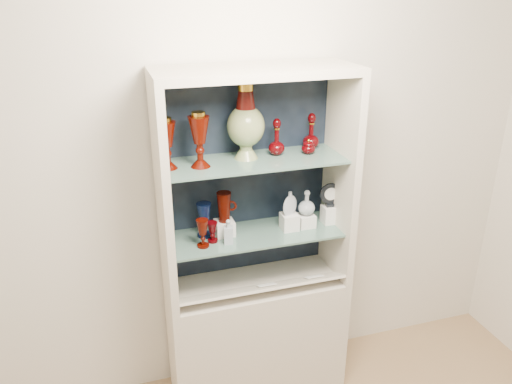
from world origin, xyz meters
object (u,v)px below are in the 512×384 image
object	(u,v)px
pedestal_lamp_right	(199,140)
cameo_medallion	(330,195)
ruby_goblet_tall	(203,233)
clear_square_bottle	(228,231)
ruby_pitcher	(224,207)
pedestal_lamp_left	(167,144)
cobalt_goblet	(204,220)
ruby_decanter_b	(311,130)
ruby_goblet_small	(212,232)
enamel_urn	(246,121)
lidded_bowl	(308,146)
clear_round_decanter	(307,203)
flat_flask	(290,203)
ruby_decanter_a	(277,135)

from	to	relation	value
pedestal_lamp_right	cameo_medallion	bearing A→B (deg)	1.51
ruby_goblet_tall	clear_square_bottle	distance (m)	0.14
ruby_pitcher	pedestal_lamp_left	bearing A→B (deg)	-154.66
pedestal_lamp_left	cobalt_goblet	xyz separation A→B (m)	(0.17, 0.04, -0.45)
cobalt_goblet	cameo_medallion	world-z (taller)	cameo_medallion
ruby_decanter_b	ruby_goblet_small	size ratio (longest dim) A/B	1.85
cobalt_goblet	ruby_goblet_tall	size ratio (longest dim) A/B	1.25
cameo_medallion	enamel_urn	bearing A→B (deg)	-177.74
ruby_goblet_tall	clear_square_bottle	world-z (taller)	ruby_goblet_tall
ruby_goblet_tall	lidded_bowl	bearing A→B (deg)	7.54
clear_round_decanter	cameo_medallion	bearing A→B (deg)	1.87
enamel_urn	cobalt_goblet	world-z (taller)	enamel_urn
ruby_pitcher	pedestal_lamp_right	bearing A→B (deg)	-138.52
ruby_goblet_small	flat_flask	size ratio (longest dim) A/B	0.83
clear_round_decanter	enamel_urn	bearing A→B (deg)	171.96
pedestal_lamp_right	ruby_goblet_tall	size ratio (longest dim) A/B	1.80
pedestal_lamp_right	clear_round_decanter	xyz separation A→B (m)	(0.58, 0.01, -0.42)
ruby_decanter_b	flat_flask	bearing A→B (deg)	-145.50
pedestal_lamp_left	enamel_urn	distance (m)	0.41
ruby_decanter_b	flat_flask	xyz separation A→B (m)	(-0.15, -0.10, -0.37)
pedestal_lamp_right	ruby_decanter_a	size ratio (longest dim) A/B	1.25
ruby_decanter_b	cameo_medallion	world-z (taller)	ruby_decanter_b
clear_round_decanter	cameo_medallion	distance (m)	0.15
enamel_urn	cameo_medallion	bearing A→B (deg)	-5.06
clear_round_decanter	lidded_bowl	bearing A→B (deg)	79.03
pedestal_lamp_right	cameo_medallion	distance (m)	0.82
pedestal_lamp_left	cobalt_goblet	bearing A→B (deg)	14.14
pedestal_lamp_right	ruby_goblet_tall	world-z (taller)	pedestal_lamp_right
clear_round_decanter	ruby_pitcher	bearing A→B (deg)	175.57
ruby_goblet_tall	cameo_medallion	bearing A→B (deg)	5.18
lidded_bowl	clear_round_decanter	world-z (taller)	lidded_bowl
pedestal_lamp_left	clear_round_decanter	bearing A→B (deg)	-0.57
flat_flask	ruby_goblet_tall	bearing A→B (deg)	163.22
ruby_decanter_b	ruby_pitcher	distance (m)	0.63
cobalt_goblet	ruby_pitcher	distance (m)	0.13
pedestal_lamp_left	clear_square_bottle	world-z (taller)	pedestal_lamp_left
ruby_decanter_a	clear_square_bottle	distance (m)	0.56
pedestal_lamp_right	ruby_pitcher	xyz separation A→B (m)	(0.12, 0.05, -0.39)
pedestal_lamp_right	ruby_goblet_small	distance (m)	0.50
ruby_pitcher	flat_flask	world-z (taller)	ruby_pitcher
enamel_urn	lidded_bowl	size ratio (longest dim) A/B	4.77
ruby_decanter_a	ruby_pitcher	size ratio (longest dim) A/B	1.34
enamel_urn	ruby_decanter_b	xyz separation A→B (m)	(0.38, 0.05, -0.09)
ruby_goblet_tall	cameo_medallion	world-z (taller)	cameo_medallion
pedestal_lamp_left	ruby_pitcher	world-z (taller)	pedestal_lamp_left
ruby_goblet_tall	flat_flask	size ratio (longest dim) A/B	1.12
lidded_bowl	flat_flask	xyz separation A→B (m)	(-0.10, -0.02, -0.30)
enamel_urn	ruby_goblet_small	xyz separation A→B (m)	(-0.21, -0.07, -0.56)
pedestal_lamp_right	enamel_urn	size ratio (longest dim) A/B	0.69
pedestal_lamp_left	ruby_goblet_small	size ratio (longest dim) A/B	2.24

